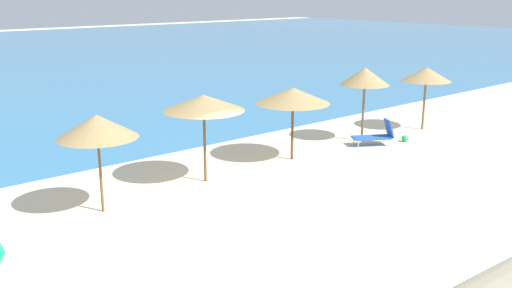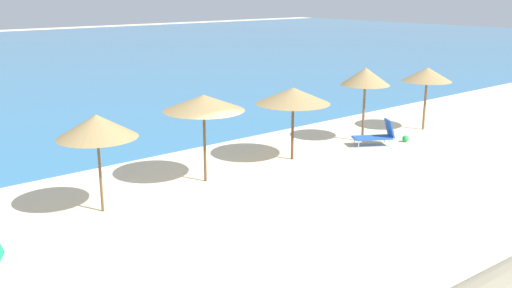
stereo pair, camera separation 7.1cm
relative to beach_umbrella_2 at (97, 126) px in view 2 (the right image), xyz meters
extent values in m
plane|color=beige|center=(3.55, -1.95, -2.43)|extent=(160.00, 160.00, 0.00)
cylinder|color=brown|center=(0.00, 0.00, -1.30)|extent=(0.07, 0.07, 2.27)
cone|color=tan|center=(0.00, 0.00, 0.01)|extent=(2.19, 2.19, 0.64)
cylinder|color=brown|center=(3.70, 0.30, -1.20)|extent=(0.08, 0.08, 2.47)
cone|color=tan|center=(3.70, 0.30, 0.14)|extent=(2.57, 2.57, 0.50)
cylinder|color=brown|center=(7.53, 0.29, -1.33)|extent=(0.09, 0.09, 2.21)
cone|color=tan|center=(7.53, 0.29, -0.08)|extent=(2.65, 2.65, 0.57)
cylinder|color=brown|center=(11.53, 0.36, -1.21)|extent=(0.10, 0.10, 2.45)
cone|color=tan|center=(11.53, 0.36, 0.21)|extent=(1.97, 1.97, 0.69)
cylinder|color=brown|center=(15.15, -0.06, -1.29)|extent=(0.10, 0.10, 2.29)
cone|color=tan|center=(15.15, -0.06, 0.00)|extent=(2.12, 2.12, 0.59)
cube|color=blue|center=(11.26, -0.34, -2.11)|extent=(1.61, 1.32, 0.07)
cube|color=blue|center=(11.87, -0.71, -1.75)|extent=(0.55, 0.68, 0.71)
cylinder|color=silver|center=(10.86, 0.21, -2.29)|extent=(0.04, 0.04, 0.28)
cylinder|color=silver|center=(10.58, -0.25, -2.29)|extent=(0.04, 0.04, 0.28)
cylinder|color=silver|center=(11.94, -0.43, -2.29)|extent=(0.04, 0.04, 0.28)
cylinder|color=silver|center=(11.66, -0.90, -2.29)|extent=(0.04, 0.04, 0.28)
sphere|color=green|center=(12.74, -0.87, -2.30)|extent=(0.27, 0.27, 0.27)
camera|label=1|loc=(-6.38, -14.19, 3.56)|focal=40.31mm
camera|label=2|loc=(-6.33, -14.24, 3.56)|focal=40.31mm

